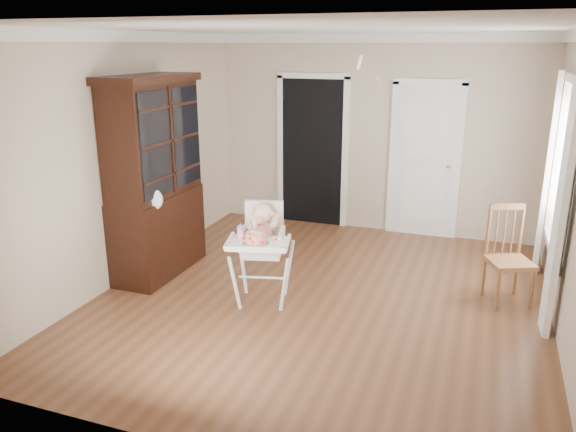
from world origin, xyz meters
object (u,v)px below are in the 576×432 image
(high_chair, at_px, (262,242))
(cake, at_px, (256,238))
(sippy_cup, at_px, (240,232))
(dining_chair, at_px, (508,259))
(china_cabinet, at_px, (155,178))

(high_chair, distance_m, cake, 0.32)
(sippy_cup, distance_m, dining_chair, 2.74)
(cake, distance_m, dining_chair, 2.59)
(cake, bearing_deg, sippy_cup, 155.86)
(cake, height_order, dining_chair, dining_chair)
(sippy_cup, relative_size, china_cabinet, 0.07)
(cake, xyz_separation_m, dining_chair, (2.30, 1.16, -0.33))
(cake, xyz_separation_m, china_cabinet, (-1.49, 0.63, 0.33))
(sippy_cup, xyz_separation_m, dining_chair, (2.50, 1.07, -0.34))
(high_chair, relative_size, cake, 4.15)
(sippy_cup, bearing_deg, cake, -24.14)
(dining_chair, bearing_deg, china_cabinet, 163.74)
(china_cabinet, xyz_separation_m, dining_chair, (3.79, 0.53, -0.66))
(cake, relative_size, china_cabinet, 0.11)
(dining_chair, bearing_deg, high_chair, 176.22)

